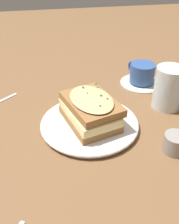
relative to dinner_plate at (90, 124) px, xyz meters
name	(u,v)px	position (x,y,z in m)	size (l,w,h in m)	color
ground_plane	(102,127)	(-0.01, -0.03, -0.01)	(2.40, 2.40, 0.00)	brown
dinner_plate	(90,124)	(0.00, 0.00, 0.00)	(0.23, 0.23, 0.01)	white
sandwich	(90,110)	(0.00, 0.00, 0.04)	(0.17, 0.14, 0.07)	olive
teacup_with_saucer	(142,75)	(0.18, -0.20, 0.02)	(0.13, 0.13, 0.06)	silver
water_glass	(169,88)	(0.05, -0.22, 0.05)	(0.07, 0.07, 0.11)	silver
condiment_pot	(175,143)	(-0.12, -0.16, 0.01)	(0.05, 0.05, 0.04)	gray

